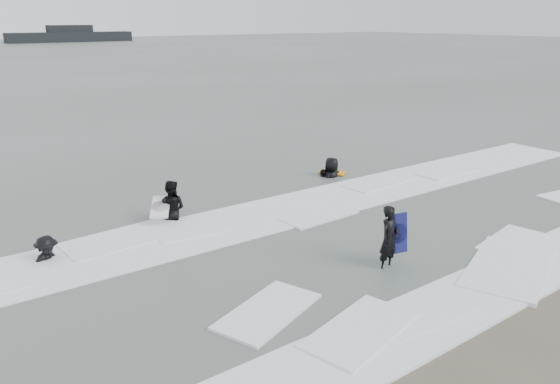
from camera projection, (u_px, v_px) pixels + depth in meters
ground at (419, 301)px, 11.44m from camera, size 320.00×320.00×0.00m
surfer_centre at (387, 269)px, 12.87m from camera, size 0.64×0.47×1.60m
surfer_wading at (172, 221)px, 15.96m from camera, size 1.09×1.08×1.77m
surfer_breaker at (48, 262)px, 13.24m from camera, size 1.13×0.90×1.53m
surfer_right_near at (323, 178)px, 20.20m from camera, size 0.94×0.76×1.49m
surfer_right_far at (332, 178)px, 20.22m from camera, size 1.11×0.96×1.92m
surf_foam at (309, 243)px, 14.28m from camera, size 30.03×9.06×0.09m
bodyboards at (294, 199)px, 16.28m from camera, size 8.28×7.53×1.25m
vessel_horizon at (70, 36)px, 130.17m from camera, size 28.57×5.10×3.88m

